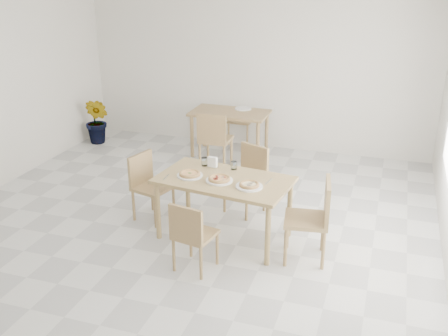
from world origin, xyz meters
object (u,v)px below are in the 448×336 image
(main_table, at_px, (224,185))
(plate_pepperoni, at_px, (219,180))
(plate_mushroom, at_px, (249,186))
(pizza_mushroom, at_px, (249,184))
(pizza_pepperoni, at_px, (219,178))
(potted_plant, at_px, (98,121))
(second_table, at_px, (230,118))
(tumbler_b, at_px, (234,165))
(chair_north, at_px, (249,174))
(pizza_margherita, at_px, (190,174))
(chair_back_n, at_px, (242,116))
(chair_west, at_px, (148,182))
(chair_back_s, at_px, (214,137))
(plate_empty, at_px, (243,109))
(plate_margherita, at_px, (190,176))
(napkin_holder, at_px, (213,163))
(chair_east, at_px, (315,215))
(tumbler_a, at_px, (204,162))
(chair_south, at_px, (191,233))

(main_table, bearing_deg, plate_pepperoni, -99.91)
(plate_mushroom, bearing_deg, pizza_mushroom, -90.00)
(pizza_pepperoni, height_order, potted_plant, potted_plant)
(second_table, bearing_deg, plate_mushroom, -68.25)
(plate_pepperoni, xyz_separation_m, tumbler_b, (0.05, 0.40, 0.04))
(chair_north, bearing_deg, tumbler_b, -72.94)
(plate_pepperoni, xyz_separation_m, pizza_margherita, (-0.37, 0.03, 0.02))
(pizza_margherita, bearing_deg, chair_back_n, 96.55)
(chair_west, bearing_deg, pizza_margherita, -95.48)
(chair_back_s, relative_size, plate_empty, 3.35)
(pizza_pepperoni, bearing_deg, plate_pepperoni, 0.00)
(plate_margherita, bearing_deg, second_table, 98.28)
(chair_west, distance_m, chair_back_n, 3.28)
(napkin_holder, relative_size, chair_back_s, 0.15)
(napkin_holder, bearing_deg, chair_east, -9.09)
(plate_pepperoni, relative_size, pizza_pepperoni, 1.00)
(chair_east, distance_m, chair_back_n, 4.09)
(chair_back_s, bearing_deg, pizza_margherita, 100.66)
(pizza_mushroom, xyz_separation_m, tumbler_b, (-0.32, 0.46, 0.02))
(pizza_margherita, xyz_separation_m, potted_plant, (-2.81, 2.60, -0.37))
(pizza_mushroom, bearing_deg, chair_east, -1.52)
(plate_pepperoni, distance_m, chair_back_s, 2.24)
(tumbler_b, bearing_deg, tumbler_a, 179.24)
(plate_margherita, xyz_separation_m, second_table, (-0.40, 2.78, -0.11))
(chair_north, height_order, potted_plant, chair_north)
(second_table, bearing_deg, tumbler_a, -79.40)
(plate_mushroom, distance_m, chair_back_n, 3.80)
(main_table, height_order, plate_empty, plate_empty)
(chair_west, relative_size, potted_plant, 1.01)
(chair_east, xyz_separation_m, pizza_margherita, (-1.47, 0.11, 0.24))
(chair_north, xyz_separation_m, tumbler_b, (-0.05, -0.49, 0.30))
(plate_mushroom, xyz_separation_m, plate_empty, (-0.98, 3.09, 0.00))
(plate_mushroom, height_order, plate_pepperoni, same)
(plate_empty, bearing_deg, chair_west, -98.91)
(chair_back_s, xyz_separation_m, potted_plant, (-2.38, 0.55, -0.12))
(tumbler_a, height_order, tumbler_b, tumbler_a)
(chair_back_n, bearing_deg, chair_back_s, -89.83)
(main_table, height_order, pizza_mushroom, pizza_mushroom)
(chair_west, bearing_deg, potted_plant, 57.34)
(pizza_margherita, height_order, plate_empty, pizza_margherita)
(tumbler_a, bearing_deg, chair_back_s, 105.56)
(napkin_holder, relative_size, second_table, 0.11)
(potted_plant, bearing_deg, pizza_margherita, -42.87)
(tumbler_a, distance_m, potted_plant, 3.64)
(chair_north, relative_size, chair_east, 0.93)
(pizza_pepperoni, bearing_deg, tumbler_a, 128.99)
(chair_west, bearing_deg, chair_south, -120.43)
(chair_south, relative_size, tumbler_b, 8.19)
(pizza_margherita, bearing_deg, chair_north, 61.57)
(chair_west, distance_m, plate_pepperoni, 1.11)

